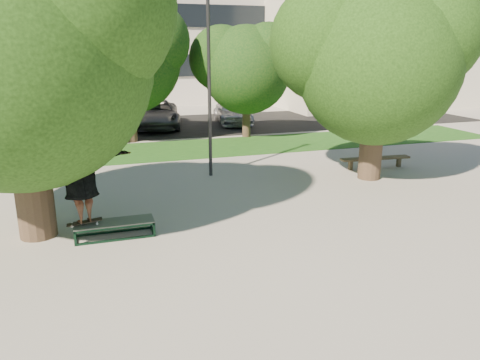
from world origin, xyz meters
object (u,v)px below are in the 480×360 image
object	(u,v)px
tree_left	(10,40)
car_grey	(156,114)
tree_right	(374,53)
car_dark	(65,124)
lamppost	(209,83)
grind_box	(115,229)
car_silver_b	(232,112)
bench	(375,159)

from	to	relation	value
tree_left	car_grey	xyz separation A→B (m)	(4.99, 14.65, -3.68)
tree_right	car_dark	size ratio (longest dim) A/B	1.61
car_grey	lamppost	bearing A→B (deg)	-80.60
tree_right	grind_box	world-z (taller)	tree_right
car_grey	tree_right	bearing A→B (deg)	-59.81
car_grey	car_silver_b	xyz separation A→B (m)	(4.43, 0.13, -0.09)
lamppost	bench	size ratio (longest dim) A/B	2.29
tree_right	grind_box	bearing A→B (deg)	-162.24
lamppost	car_silver_b	bearing A→B (deg)	69.25
tree_right	lamppost	xyz separation A→B (m)	(-4.92, 1.92, -0.94)
car_dark	bench	bearing A→B (deg)	-45.07
bench	car_dark	distance (m)	14.80
tree_right	lamppost	distance (m)	5.36
bench	tree_right	bearing A→B (deg)	-131.07
tree_left	tree_right	distance (m)	10.41
tree_right	bench	distance (m)	4.03
grind_box	car_grey	xyz separation A→B (m)	(3.19, 15.36, 0.55)
tree_left	car_dark	bearing A→B (deg)	88.62
lamppost	car_dark	world-z (taller)	lamppost
bench	car_grey	xyz separation A→B (m)	(-6.28, 11.62, 0.40)
lamppost	car_silver_b	distance (m)	11.90
bench	car_silver_b	world-z (taller)	car_silver_b
tree_left	car_grey	size ratio (longest dim) A/B	1.34
car_dark	car_silver_b	size ratio (longest dim) A/B	0.90
bench	car_silver_b	size ratio (longest dim) A/B	0.59
grind_box	car_silver_b	world-z (taller)	car_silver_b
tree_left	car_silver_b	bearing A→B (deg)	57.51
lamppost	bench	world-z (taller)	lamppost
grind_box	car_silver_b	size ratio (longest dim) A/B	0.40
tree_left	bench	xyz separation A→B (m)	(11.27, 3.02, -4.08)
tree_left	car_silver_b	world-z (taller)	tree_left
car_grey	bench	bearing A→B (deg)	-53.85
tree_right	car_grey	bearing A→B (deg)	112.43
lamppost	tree_left	bearing A→B (deg)	-143.58
tree_left	car_silver_b	distance (m)	17.93
lamppost	grind_box	size ratio (longest dim) A/B	3.39
tree_left	grind_box	distance (m)	4.65
tree_left	grind_box	bearing A→B (deg)	-21.50
grind_box	car_grey	world-z (taller)	car_grey
bench	car_grey	distance (m)	13.22
bench	car_dark	xyz separation A→B (m)	(-10.95, 9.94, 0.32)
lamppost	car_grey	size ratio (longest dim) A/B	1.15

